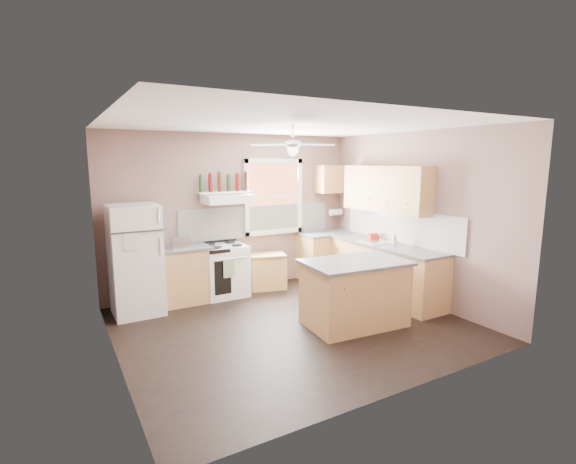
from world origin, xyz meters
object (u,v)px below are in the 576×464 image
refrigerator (135,260)px  island (355,294)px  toaster (180,243)px  cart (267,271)px  stove (224,270)px

refrigerator → island: bearing=-38.3°
toaster → cart: toaster is taller
refrigerator → island: 3.19m
island → cart: bearing=102.1°
toaster → stove: bearing=5.7°
toaster → stove: size_ratio=0.33×
stove → island: same height
stove → cart: (0.81, -0.01, -0.12)m
island → toaster: bearing=137.0°
toaster → cart: size_ratio=0.45×
refrigerator → toaster: (0.68, 0.06, 0.18)m
island → stove: bearing=121.9°
stove → island: size_ratio=0.66×
refrigerator → stove: 1.48m
toaster → cart: bearing=1.1°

